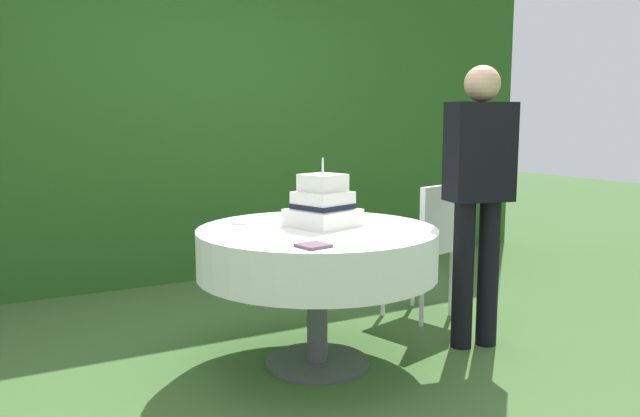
{
  "coord_description": "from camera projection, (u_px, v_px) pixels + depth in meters",
  "views": [
    {
      "loc": [
        -1.58,
        -2.93,
        1.32
      ],
      "look_at": [
        0.03,
        0.02,
        0.84
      ],
      "focal_mm": 36.26,
      "sensor_mm": 36.0,
      "label": 1
    }
  ],
  "objects": [
    {
      "name": "foliage_hedge",
      "position": [
        186.0,
        104.0,
        5.22
      ],
      "size": [
        6.7,
        0.4,
        2.83
      ],
      "primitive_type": "cube",
      "color": "#28561E",
      "rests_on": "ground_plane"
    },
    {
      "name": "napkin_stack",
      "position": [
        313.0,
        246.0,
        2.89
      ],
      "size": [
        0.15,
        0.15,
        0.01
      ],
      "primitive_type": "cube",
      "rotation": [
        0.0,
        0.0,
        0.17
      ],
      "color": "#6B4C60",
      "rests_on": "cake_table"
    },
    {
      "name": "ground_plane",
      "position": [
        317.0,
        364.0,
        3.48
      ],
      "size": [
        20.0,
        20.0,
        0.0
      ],
      "primitive_type": "plane",
      "color": "#3D602D"
    },
    {
      "name": "serving_plate_near",
      "position": [
        242.0,
        223.0,
        3.52
      ],
      "size": [
        0.12,
        0.12,
        0.01
      ],
      "primitive_type": "cylinder",
      "color": "white",
      "rests_on": "cake_table"
    },
    {
      "name": "garden_chair",
      "position": [
        428.0,
        238.0,
        4.19
      ],
      "size": [
        0.49,
        0.49,
        0.89
      ],
      "color": "white",
      "rests_on": "ground_plane"
    },
    {
      "name": "serving_plate_left",
      "position": [
        291.0,
        216.0,
        3.77
      ],
      "size": [
        0.12,
        0.12,
        0.01
      ],
      "primitive_type": "cylinder",
      "color": "white",
      "rests_on": "cake_table"
    },
    {
      "name": "serving_plate_far",
      "position": [
        328.0,
        216.0,
        3.76
      ],
      "size": [
        0.12,
        0.12,
        0.01
      ],
      "primitive_type": "cylinder",
      "color": "white",
      "rests_on": "cake_table"
    },
    {
      "name": "cake_table",
      "position": [
        317.0,
        252.0,
        3.39
      ],
      "size": [
        1.26,
        1.26,
        0.74
      ],
      "color": "#4C4C51",
      "rests_on": "ground_plane"
    },
    {
      "name": "standing_person",
      "position": [
        479.0,
        187.0,
        3.63
      ],
      "size": [
        0.4,
        0.28,
        1.6
      ],
      "color": "black",
      "rests_on": "ground_plane"
    },
    {
      "name": "wedding_cake",
      "position": [
        323.0,
        205.0,
        3.43
      ],
      "size": [
        0.39,
        0.39,
        0.37
      ],
      "color": "white",
      "rests_on": "cake_table"
    }
  ]
}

